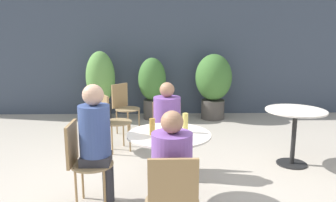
{
  "coord_description": "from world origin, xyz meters",
  "views": [
    {
      "loc": [
        0.08,
        -3.06,
        1.72
      ],
      "look_at": [
        0.16,
        0.46,
        1.01
      ],
      "focal_mm": 35.0,
      "sensor_mm": 36.0,
      "label": 1
    }
  ],
  "objects_px": {
    "cafe_table_near": "(169,148)",
    "seated_person_0": "(167,121)",
    "cafe_table_far": "(295,122)",
    "beer_glass_1": "(152,127)",
    "bistro_chair_0": "(167,131)",
    "bistro_chair_2": "(173,197)",
    "bistro_chair_1": "(82,156)",
    "bistro_chair_3": "(124,104)",
    "potted_plant_2": "(213,82)",
    "potted_plant_0": "(101,82)",
    "bistro_chair_4": "(111,117)",
    "potted_plant_1": "(152,84)",
    "beer_glass_0": "(185,123)",
    "seated_person_2": "(172,168)",
    "seated_person_1": "(96,135)"
  },
  "relations": [
    {
      "from": "bistro_chair_1",
      "to": "seated_person_2",
      "type": "distance_m",
      "value": 1.14
    },
    {
      "from": "bistro_chair_3",
      "to": "beer_glass_0",
      "type": "xyz_separation_m",
      "value": [
        0.9,
        -2.51,
        0.33
      ]
    },
    {
      "from": "bistro_chair_2",
      "to": "bistro_chair_4",
      "type": "xyz_separation_m",
      "value": [
        -0.81,
        2.45,
        0.0
      ]
    },
    {
      "from": "bistro_chair_1",
      "to": "cafe_table_far",
      "type": "bearing_deg",
      "value": -68.57
    },
    {
      "from": "beer_glass_1",
      "to": "potted_plant_2",
      "type": "distance_m",
      "value": 3.73
    },
    {
      "from": "beer_glass_0",
      "to": "cafe_table_far",
      "type": "bearing_deg",
      "value": 32.55
    },
    {
      "from": "potted_plant_1",
      "to": "potted_plant_2",
      "type": "height_order",
      "value": "potted_plant_2"
    },
    {
      "from": "bistro_chair_1",
      "to": "bistro_chair_3",
      "type": "bearing_deg",
      "value": -3.34
    },
    {
      "from": "seated_person_1",
      "to": "cafe_table_near",
      "type": "bearing_deg",
      "value": -90.0
    },
    {
      "from": "bistro_chair_2",
      "to": "beer_glass_0",
      "type": "bearing_deg",
      "value": -100.3
    },
    {
      "from": "bistro_chair_1",
      "to": "bistro_chair_3",
      "type": "relative_size",
      "value": 1.0
    },
    {
      "from": "cafe_table_far",
      "to": "potted_plant_1",
      "type": "bearing_deg",
      "value": 127.72
    },
    {
      "from": "cafe_table_near",
      "to": "seated_person_2",
      "type": "height_order",
      "value": "seated_person_2"
    },
    {
      "from": "cafe_table_far",
      "to": "seated_person_0",
      "type": "distance_m",
      "value": 1.72
    },
    {
      "from": "bistro_chair_2",
      "to": "potted_plant_0",
      "type": "distance_m",
      "value": 4.54
    },
    {
      "from": "seated_person_2",
      "to": "potted_plant_1",
      "type": "bearing_deg",
      "value": -86.84
    },
    {
      "from": "cafe_table_near",
      "to": "beer_glass_1",
      "type": "xyz_separation_m",
      "value": [
        -0.17,
        -0.03,
        0.24
      ]
    },
    {
      "from": "bistro_chair_0",
      "to": "seated_person_0",
      "type": "distance_m",
      "value": 0.23
    },
    {
      "from": "bistro_chair_0",
      "to": "potted_plant_0",
      "type": "distance_m",
      "value": 2.92
    },
    {
      "from": "seated_person_1",
      "to": "seated_person_2",
      "type": "distance_m",
      "value": 1.02
    },
    {
      "from": "seated_person_2",
      "to": "beer_glass_0",
      "type": "xyz_separation_m",
      "value": [
        0.16,
        0.76,
        0.16
      ]
    },
    {
      "from": "bistro_chair_2",
      "to": "potted_plant_2",
      "type": "height_order",
      "value": "potted_plant_2"
    },
    {
      "from": "bistro_chair_1",
      "to": "potted_plant_0",
      "type": "xyz_separation_m",
      "value": [
        -0.42,
        3.48,
        0.27
      ]
    },
    {
      "from": "cafe_table_far",
      "to": "seated_person_0",
      "type": "xyz_separation_m",
      "value": [
        -1.69,
        -0.3,
        0.11
      ]
    },
    {
      "from": "bistro_chair_0",
      "to": "bistro_chair_2",
      "type": "xyz_separation_m",
      "value": [
        0.01,
        -1.74,
        0.0
      ]
    },
    {
      "from": "cafe_table_near",
      "to": "bistro_chair_1",
      "type": "xyz_separation_m",
      "value": [
        -0.87,
        -0.0,
        -0.08
      ]
    },
    {
      "from": "potted_plant_2",
      "to": "bistro_chair_3",
      "type": "bearing_deg",
      "value": -151.23
    },
    {
      "from": "beer_glass_0",
      "to": "cafe_table_near",
      "type": "bearing_deg",
      "value": -165.98
    },
    {
      "from": "seated_person_1",
      "to": "beer_glass_1",
      "type": "distance_m",
      "value": 0.56
    },
    {
      "from": "cafe_table_near",
      "to": "seated_person_0",
      "type": "xyz_separation_m",
      "value": [
        -0.0,
        0.72,
        0.09
      ]
    },
    {
      "from": "bistro_chair_2",
      "to": "beer_glass_1",
      "type": "xyz_separation_m",
      "value": [
        -0.17,
        0.84,
        0.31
      ]
    },
    {
      "from": "bistro_chair_0",
      "to": "potted_plant_0",
      "type": "bearing_deg",
      "value": 115.98
    },
    {
      "from": "bistro_chair_2",
      "to": "bistro_chair_1",
      "type": "bearing_deg",
      "value": -45.0
    },
    {
      "from": "bistro_chair_1",
      "to": "potted_plant_0",
      "type": "distance_m",
      "value": 3.51
    },
    {
      "from": "cafe_table_far",
      "to": "bistro_chair_4",
      "type": "bearing_deg",
      "value": 167.28
    },
    {
      "from": "cafe_table_far",
      "to": "potted_plant_2",
      "type": "bearing_deg",
      "value": 105.37
    },
    {
      "from": "bistro_chair_0",
      "to": "seated_person_0",
      "type": "xyz_separation_m",
      "value": [
        0.0,
        -0.15,
        0.17
      ]
    },
    {
      "from": "beer_glass_1",
      "to": "potted_plant_0",
      "type": "xyz_separation_m",
      "value": [
        -1.12,
        3.5,
        -0.04
      ]
    },
    {
      "from": "bistro_chair_4",
      "to": "potted_plant_1",
      "type": "height_order",
      "value": "potted_plant_1"
    },
    {
      "from": "potted_plant_2",
      "to": "seated_person_0",
      "type": "bearing_deg",
      "value": -109.91
    },
    {
      "from": "beer_glass_1",
      "to": "cafe_table_near",
      "type": "bearing_deg",
      "value": 10.04
    },
    {
      "from": "seated_person_0",
      "to": "potted_plant_1",
      "type": "relative_size",
      "value": 0.92
    },
    {
      "from": "cafe_table_far",
      "to": "seated_person_0",
      "type": "relative_size",
      "value": 0.67
    },
    {
      "from": "bistro_chair_4",
      "to": "potted_plant_2",
      "type": "xyz_separation_m",
      "value": [
        1.82,
        1.93,
        0.24
      ]
    },
    {
      "from": "bistro_chair_3",
      "to": "potted_plant_2",
      "type": "bearing_deg",
      "value": -21.54
    },
    {
      "from": "bistro_chair_4",
      "to": "seated_person_0",
      "type": "height_order",
      "value": "seated_person_0"
    },
    {
      "from": "seated_person_1",
      "to": "seated_person_2",
      "type": "relative_size",
      "value": 1.08
    },
    {
      "from": "seated_person_0",
      "to": "beer_glass_1",
      "type": "bearing_deg",
      "value": -102.64
    },
    {
      "from": "beer_glass_0",
      "to": "seated_person_2",
      "type": "bearing_deg",
      "value": -101.99
    },
    {
      "from": "bistro_chair_0",
      "to": "seated_person_2",
      "type": "height_order",
      "value": "seated_person_2"
    }
  ]
}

